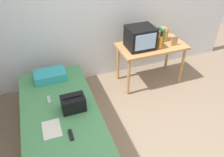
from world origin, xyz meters
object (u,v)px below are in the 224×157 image
object	(u,v)px
water_bottle	(160,43)
magazine	(52,129)
book_row	(161,35)
remote_silver	(49,100)
desk	(151,50)
tv	(140,38)
handbag	(73,103)
pillow	(50,75)
picture_frame	(174,41)
bed	(62,123)
remote_dark	(71,135)

from	to	relation	value
water_bottle	magazine	world-z (taller)	water_bottle
book_row	magazine	size ratio (longest dim) A/B	0.85
remote_silver	magazine	bearing A→B (deg)	-93.66
desk	tv	distance (m)	0.36
handbag	magazine	bearing A→B (deg)	-142.82
water_bottle	handbag	world-z (taller)	water_bottle
desk	pillow	xyz separation A→B (m)	(-1.74, -0.04, -0.09)
desk	magazine	xyz separation A→B (m)	(-1.86, -1.06, -0.15)
book_row	picture_frame	xyz separation A→B (m)	(0.12, -0.24, -0.03)
water_bottle	book_row	size ratio (longest dim) A/B	0.79
tv	water_bottle	xyz separation A→B (m)	(0.30, -0.13, -0.08)
book_row	picture_frame	world-z (taller)	book_row
bed	desk	xyz separation A→B (m)	(1.73, 0.75, 0.40)
picture_frame	magazine	size ratio (longest dim) A/B	0.58
book_row	remote_dark	size ratio (longest dim) A/B	1.58
tv	water_bottle	bearing A→B (deg)	-23.99
water_bottle	handbag	bearing A→B (deg)	-157.10
water_bottle	remote_silver	xyz separation A→B (m)	(-1.90, -0.40, -0.33)
water_bottle	remote_dark	xyz separation A→B (m)	(-1.74, -1.09, -0.33)
tv	picture_frame	size ratio (longest dim) A/B	2.63
picture_frame	magazine	distance (m)	2.41
pillow	bed	bearing A→B (deg)	-88.75
handbag	remote_silver	distance (m)	0.41
tv	picture_frame	xyz separation A→B (m)	(0.58, -0.14, -0.10)
water_bottle	remote_dark	world-z (taller)	water_bottle
bed	handbag	world-z (taller)	handbag
book_row	handbag	bearing A→B (deg)	-152.52
remote_silver	desk	bearing A→B (deg)	16.13
bed	desk	distance (m)	1.93
handbag	desk	bearing A→B (deg)	27.81
book_row	pillow	size ratio (longest dim) A/B	0.53
magazine	desk	bearing A→B (deg)	29.55
magazine	handbag	bearing A→B (deg)	37.18
pillow	remote_silver	xyz separation A→B (m)	(-0.09, -0.49, -0.05)
picture_frame	remote_silver	world-z (taller)	picture_frame
tv	pillow	world-z (taller)	tv
picture_frame	remote_silver	bearing A→B (deg)	-169.76
bed	handbag	distance (m)	0.40
desk	pillow	bearing A→B (deg)	-178.61
water_bottle	picture_frame	world-z (taller)	water_bottle
bed	tv	distance (m)	1.80
picture_frame	remote_silver	xyz separation A→B (m)	(-2.17, -0.39, -0.32)
handbag	remote_dark	bearing A→B (deg)	-106.80
book_row	remote_silver	xyz separation A→B (m)	(-2.05, -0.63, -0.35)
picture_frame	handbag	xyz separation A→B (m)	(-1.89, -0.68, -0.23)
remote_silver	picture_frame	bearing A→B (deg)	10.24
water_bottle	magazine	bearing A→B (deg)	-154.46
picture_frame	pillow	bearing A→B (deg)	177.40
handbag	book_row	bearing A→B (deg)	27.48
pillow	remote_dark	distance (m)	1.19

